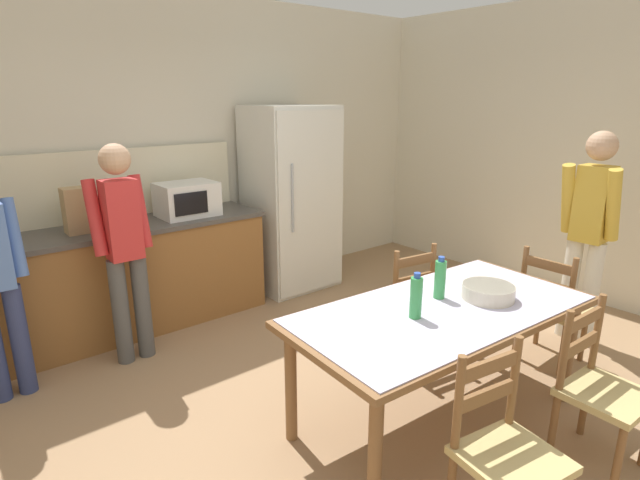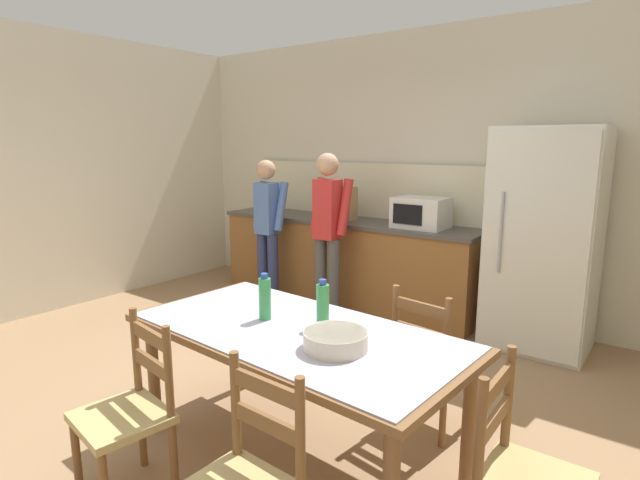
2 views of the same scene
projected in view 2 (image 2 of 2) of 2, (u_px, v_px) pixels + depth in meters
ground_plane at (268, 408)px, 3.35m from camera, size 8.32×8.32×0.00m
wall_back at (439, 173)px, 5.17m from camera, size 6.52×0.12×2.90m
wall_left at (24, 174)px, 4.99m from camera, size 0.12×5.20×2.90m
kitchen_counter at (345, 261)px, 5.54m from camera, size 3.04×0.66×0.94m
counter_splashback at (361, 190)px, 5.63m from camera, size 3.00×0.03×0.60m
refrigerator at (543, 241)px, 4.22m from camera, size 0.84×0.73×1.89m
microwave at (421, 213)px, 4.87m from camera, size 0.50×0.39×0.30m
paper_bag at (344, 203)px, 5.38m from camera, size 0.24×0.16×0.36m
dining_table at (296, 342)px, 2.72m from camera, size 1.96×1.05×0.76m
bottle_near_centre at (265, 298)px, 2.83m from camera, size 0.07×0.07×0.27m
bottle_off_centre at (323, 305)px, 2.71m from camera, size 0.07×0.07×0.27m
serving_bowl at (336, 339)px, 2.43m from camera, size 0.32×0.32×0.09m
chair_head_end at (525, 480)px, 1.98m from camera, size 0.40×0.42×0.91m
chair_side_near_left at (129, 413)px, 2.47m from camera, size 0.48×0.46×0.91m
chair_side_far_right at (431, 360)px, 3.07m from camera, size 0.47×0.46×0.91m
person_at_sink at (267, 224)px, 5.44m from camera, size 0.40×0.27×1.58m
person_at_counter at (328, 227)px, 4.93m from camera, size 0.42×0.29×1.66m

